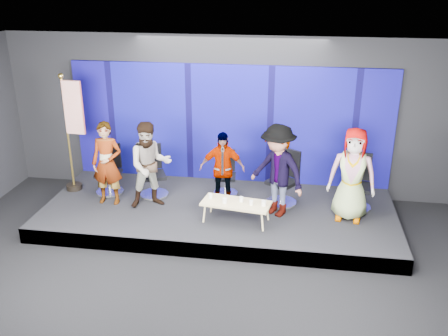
{
  "coord_description": "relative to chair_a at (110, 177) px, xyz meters",
  "views": [
    {
      "loc": [
        1.49,
        -6.43,
        4.76
      ],
      "look_at": [
        0.12,
        2.4,
        1.18
      ],
      "focal_mm": 40.0,
      "sensor_mm": 36.0,
      "label": 1
    }
  ],
  "objects": [
    {
      "name": "coffee_table",
      "position": [
        2.83,
        -0.9,
        0.02
      ],
      "size": [
        1.35,
        0.73,
        0.39
      ],
      "rotation": [
        0.0,
        0.0,
        -0.15
      ],
      "color": "tan",
      "rests_on": "riser"
    },
    {
      "name": "panelist_a",
      "position": [
        0.17,
        -0.47,
        0.51
      ],
      "size": [
        0.63,
        0.41,
        1.7
      ],
      "primitive_type": "imported",
      "rotation": [
        0.0,
        0.0,
        0.01
      ],
      "color": "black",
      "rests_on": "riser"
    },
    {
      "name": "mug_c",
      "position": [
        2.92,
        -0.85,
        0.09
      ],
      "size": [
        0.08,
        0.08,
        0.09
      ],
      "primitive_type": "cylinder",
      "color": "white",
      "rests_on": "coffee_table"
    },
    {
      "name": "ground",
      "position": [
        2.4,
        -2.84,
        -0.65
      ],
      "size": [
        10.0,
        10.0,
        0.0
      ],
      "primitive_type": "plane",
      "color": "black",
      "rests_on": "ground"
    },
    {
      "name": "chair_d",
      "position": [
        3.68,
        0.02,
        0.02
      ],
      "size": [
        0.88,
        0.88,
        1.12
      ],
      "rotation": [
        0.0,
        0.0,
        -0.6
      ],
      "color": "silver",
      "rests_on": "riser"
    },
    {
      "name": "panelist_d",
      "position": [
        3.56,
        -0.47,
        0.56
      ],
      "size": [
        1.35,
        1.22,
        1.82
      ],
      "primitive_type": "imported",
      "rotation": [
        0.0,
        0.0,
        -0.6
      ],
      "color": "black",
      "rests_on": "riser"
    },
    {
      "name": "backdrop",
      "position": [
        2.4,
        1.11,
        0.95
      ],
      "size": [
        7.0,
        0.08,
        2.6
      ],
      "primitive_type": "cube",
      "color": "#0E0866",
      "rests_on": "riser"
    },
    {
      "name": "riser",
      "position": [
        2.4,
        -0.34,
        -0.5
      ],
      "size": [
        7.0,
        3.0,
        0.3
      ],
      "primitive_type": "cube",
      "color": "black",
      "rests_on": "ground"
    },
    {
      "name": "chair_b",
      "position": [
        0.95,
        0.01,
        0.01
      ],
      "size": [
        0.81,
        0.81,
        1.08
      ],
      "rotation": [
        0.0,
        0.0,
        0.42
      ],
      "color": "silver",
      "rests_on": "riser"
    },
    {
      "name": "flag_stand",
      "position": [
        -0.72,
        0.01,
        0.99
      ],
      "size": [
        0.58,
        0.34,
        2.53
      ],
      "rotation": [
        0.0,
        0.0,
        -0.07
      ],
      "color": "black",
      "rests_on": "riser"
    },
    {
      "name": "chair_c",
      "position": [
        2.44,
        0.3,
        -0.03
      ],
      "size": [
        0.59,
        0.59,
        0.95
      ],
      "rotation": [
        0.0,
        0.0,
        0.1
      ],
      "color": "silver",
      "rests_on": "riser"
    },
    {
      "name": "mug_a",
      "position": [
        2.32,
        -0.8,
        0.09
      ],
      "size": [
        0.07,
        0.07,
        0.09
      ],
      "primitive_type": "cylinder",
      "color": "white",
      "rests_on": "coffee_table"
    },
    {
      "name": "chair_e",
      "position": [
        5.12,
        0.04,
        0.02
      ],
      "size": [
        0.71,
        0.71,
        1.11
      ],
      "rotation": [
        0.0,
        0.0,
        -0.15
      ],
      "color": "silver",
      "rests_on": "riser"
    },
    {
      "name": "panelist_c",
      "position": [
        2.45,
        -0.2,
        0.42
      ],
      "size": [
        0.93,
        0.47,
        1.53
      ],
      "primitive_type": "imported",
      "rotation": [
        0.0,
        0.0,
        0.1
      ],
      "color": "black",
      "rests_on": "riser"
    },
    {
      "name": "panelist_b",
      "position": [
        1.06,
        -0.49,
        0.53
      ],
      "size": [
        1.05,
        0.95,
        1.75
      ],
      "primitive_type": "imported",
      "rotation": [
        0.0,
        0.0,
        0.42
      ],
      "color": "black",
      "rests_on": "riser"
    },
    {
      "name": "chair_a",
      "position": [
        0.0,
        0.0,
        0.0
      ],
      "size": [
        0.6,
        0.6,
        1.05
      ],
      "rotation": [
        0.0,
        0.0,
        0.01
      ],
      "color": "silver",
      "rests_on": "riser"
    },
    {
      "name": "panelist_e",
      "position": [
        4.94,
        -0.44,
        0.55
      ],
      "size": [
        0.96,
        0.7,
        1.8
      ],
      "primitive_type": "imported",
      "rotation": [
        0.0,
        0.0,
        -0.15
      ],
      "color": "black",
      "rests_on": "riser"
    },
    {
      "name": "mug_e",
      "position": [
        3.35,
        -0.96,
        0.1
      ],
      "size": [
        0.09,
        0.09,
        0.1
      ],
      "primitive_type": "cylinder",
      "color": "white",
      "rests_on": "coffee_table"
    },
    {
      "name": "mug_d",
      "position": [
        3.12,
        -0.96,
        0.09
      ],
      "size": [
        0.07,
        0.07,
        0.09
      ],
      "primitive_type": "cylinder",
      "color": "white",
      "rests_on": "coffee_table"
    },
    {
      "name": "mug_b",
      "position": [
        2.62,
        -0.96,
        0.1
      ],
      "size": [
        0.08,
        0.08,
        0.1
      ],
      "primitive_type": "cylinder",
      "color": "white",
      "rests_on": "coffee_table"
    },
    {
      "name": "room_walls",
      "position": [
        2.4,
        -2.84,
        1.78
      ],
      "size": [
        10.02,
        8.02,
        3.51
      ],
      "color": "black",
      "rests_on": "ground"
    }
  ]
}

